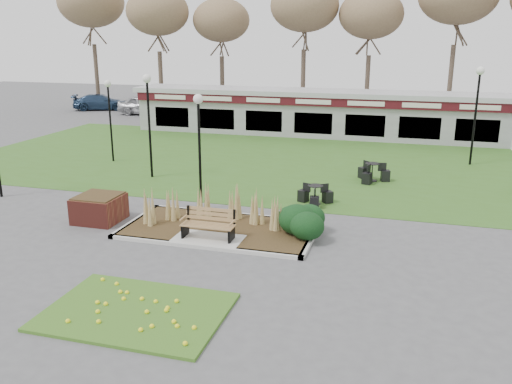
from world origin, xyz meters
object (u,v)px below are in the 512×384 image
(park_bench, at_px, (209,223))
(car_silver, at_px, (146,105))
(brick_planter, at_px, (99,208))
(lamp_post_mid_right, at_px, (199,127))
(car_black, at_px, (219,107))
(lamp_post_mid_left, at_px, (148,103))
(car_blue, at_px, (101,102))
(lamp_post_far_right, at_px, (478,94))
(bistro_set_b, at_px, (372,175))
(food_pavilion, at_px, (317,113))
(bistro_set_c, at_px, (315,198))
(lamp_post_far_left, at_px, (109,103))

(park_bench, xyz_separation_m, car_silver, (-15.02, 25.08, 0.20))
(brick_planter, relative_size, car_silver, 0.32)
(lamp_post_mid_right, bearing_deg, car_black, 108.37)
(lamp_post_mid_left, xyz_separation_m, car_blue, (-14.85, 19.94, -2.72))
(lamp_post_far_right, relative_size, car_black, 1.24)
(car_black, bearing_deg, bistro_set_b, -125.59)
(food_pavilion, relative_size, car_black, 6.28)
(lamp_post_mid_left, xyz_separation_m, car_silver, (-9.61, 18.27, -2.61))
(bistro_set_c, height_order, car_blue, car_blue)
(brick_planter, distance_m, bistro_set_b, 11.96)
(park_bench, bearing_deg, lamp_post_far_right, 56.58)
(park_bench, height_order, lamp_post_mid_right, lamp_post_mid_right)
(lamp_post_far_right, bearing_deg, lamp_post_far_left, -166.38)
(lamp_post_far_right, xyz_separation_m, bistro_set_b, (-4.52, -4.65, -3.25))
(lamp_post_far_left, distance_m, bistro_set_b, 13.49)
(brick_planter, distance_m, bistro_set_c, 8.02)
(food_pavilion, relative_size, bistro_set_b, 16.48)
(lamp_post_far_left, bearing_deg, car_silver, 111.35)
(lamp_post_mid_right, relative_size, lamp_post_far_left, 1.04)
(bistro_set_c, bearing_deg, car_black, 118.41)
(brick_planter, height_order, lamp_post_mid_right, lamp_post_mid_right)
(lamp_post_mid_right, relative_size, car_blue, 0.92)
(lamp_post_far_right, distance_m, car_blue, 32.16)
(brick_planter, xyz_separation_m, bistro_set_c, (6.95, 4.00, -0.21))
(lamp_post_far_left, relative_size, car_black, 1.06)
(bistro_set_b, relative_size, car_black, 0.38)
(food_pavilion, xyz_separation_m, lamp_post_mid_left, (-5.41, -12.90, 1.93))
(car_silver, relative_size, car_blue, 0.99)
(lamp_post_mid_left, distance_m, bistro_set_c, 8.80)
(brick_planter, height_order, food_pavilion, food_pavilion)
(lamp_post_far_right, bearing_deg, car_blue, 155.57)
(bistro_set_c, xyz_separation_m, car_silver, (-17.57, 20.33, 0.52))
(lamp_post_far_right, height_order, bistro_set_b, lamp_post_far_right)
(lamp_post_mid_right, distance_m, lamp_post_far_left, 9.67)
(car_black, relative_size, car_blue, 0.84)
(food_pavilion, relative_size, lamp_post_mid_right, 5.72)
(park_bench, bearing_deg, lamp_post_mid_right, 116.08)
(bistro_set_c, bearing_deg, car_silver, 130.85)
(car_silver, relative_size, car_black, 1.19)
(lamp_post_mid_right, bearing_deg, bistro_set_b, 45.32)
(car_black, bearing_deg, brick_planter, -152.33)
(lamp_post_far_left, bearing_deg, bistro_set_b, -1.53)
(lamp_post_far_left, distance_m, car_blue, 21.08)
(park_bench, distance_m, bistro_set_c, 5.40)
(brick_planter, xyz_separation_m, car_black, (-4.95, 26.00, 0.17))
(lamp_post_far_left, height_order, bistro_set_b, lamp_post_far_left)
(park_bench, height_order, bistro_set_b, park_bench)
(lamp_post_far_right, bearing_deg, lamp_post_mid_right, -134.46)
(lamp_post_far_left, xyz_separation_m, bistro_set_b, (13.21, -0.35, -2.74))
(park_bench, bearing_deg, bistro_set_b, 63.62)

